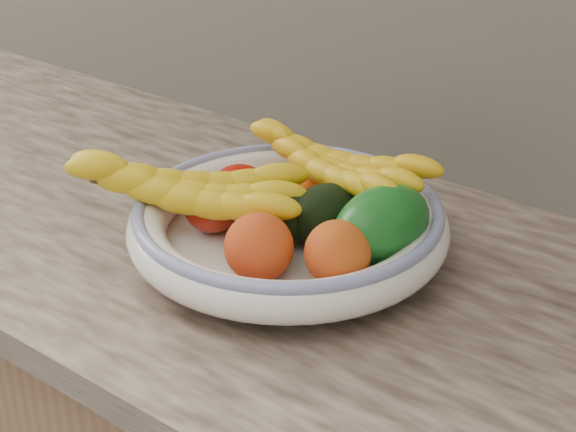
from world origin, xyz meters
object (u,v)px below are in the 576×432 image
Objects in this scene: banana_bunch_front at (187,195)px; fruit_bowl at (288,224)px; green_mango at (382,225)px; banana_bunch_back at (332,171)px.

fruit_bowl is at bearing 0.99° from banana_bunch_front.
banana_bunch_front is (-0.10, -0.06, 0.03)m from fruit_bowl.
green_mango reaches higher than fruit_bowl.
banana_bunch_front is (-0.22, -0.09, 0.01)m from green_mango.
green_mango is (0.12, 0.02, 0.03)m from fruit_bowl.
fruit_bowl is 0.12m from green_mango.
banana_bunch_back is at bearing 88.87° from fruit_bowl.
fruit_bowl is 1.26× the size of banana_bunch_front.
fruit_bowl is 0.13m from banana_bunch_front.
fruit_bowl is 0.10m from banana_bunch_back.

